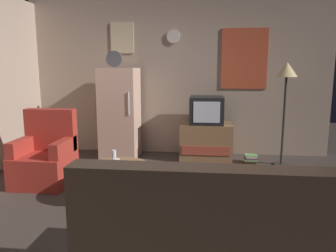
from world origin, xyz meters
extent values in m
plane|color=#3D332D|center=(0.00, 0.00, 0.00)|extent=(12.00, 12.00, 0.00)
cube|color=tan|center=(0.00, 2.45, 1.38)|extent=(5.20, 0.10, 2.76)
cube|color=#C64C2D|center=(1.14, 2.39, 1.65)|extent=(0.76, 0.02, 1.00)
cube|color=beige|center=(-0.94, 2.39, 2.01)|extent=(0.40, 0.02, 0.52)
cylinder|color=silver|center=(-0.05, 2.39, 2.02)|extent=(0.22, 0.03, 0.22)
cube|color=beige|center=(-0.91, 1.99, 0.75)|extent=(0.60, 0.60, 1.50)
cylinder|color=silver|center=(-0.69, 1.68, 0.95)|extent=(0.02, 0.02, 0.36)
cylinder|color=#4C4C51|center=(-0.96, 1.91, 1.64)|extent=(0.26, 0.04, 0.26)
cube|color=#8E6642|center=(0.53, 2.00, 0.30)|extent=(0.84, 0.52, 0.60)
cube|color=#AD4733|center=(0.53, 1.74, 0.21)|extent=(0.76, 0.01, 0.15)
cube|color=black|center=(0.53, 2.00, 0.82)|extent=(0.54, 0.50, 0.44)
cube|color=silver|center=(0.53, 1.75, 0.82)|extent=(0.41, 0.01, 0.33)
cylinder|color=#332D28|center=(1.71, 1.82, 0.01)|extent=(0.24, 0.24, 0.02)
cylinder|color=#332D28|center=(1.71, 1.82, 0.70)|extent=(0.04, 0.04, 1.40)
cone|color=#F2D18C|center=(1.71, 1.82, 1.48)|extent=(0.32, 0.32, 0.22)
cylinder|color=#8E6642|center=(-0.46, 0.13, 0.02)|extent=(0.72, 0.72, 0.04)
cylinder|color=#8E6642|center=(-0.46, 0.13, 0.22)|extent=(0.24, 0.24, 0.39)
cylinder|color=#8E6642|center=(-0.46, 0.13, 0.41)|extent=(0.72, 0.72, 0.04)
cylinder|color=silver|center=(-0.53, 0.22, 0.51)|extent=(0.05, 0.05, 0.15)
cylinder|color=silver|center=(-0.46, 0.08, 0.48)|extent=(0.08, 0.08, 0.09)
cylinder|color=tan|center=(-0.31, 0.01, 0.48)|extent=(0.08, 0.08, 0.09)
cube|color=#A52D23|center=(-1.57, 0.59, 0.20)|extent=(0.68, 0.68, 0.40)
cube|color=#A52D23|center=(-1.57, 0.85, 0.68)|extent=(0.68, 0.16, 0.56)
cube|color=#A52D23|center=(-1.85, 0.59, 0.50)|extent=(0.12, 0.60, 0.20)
cube|color=#A52D23|center=(-1.29, 0.59, 0.50)|extent=(0.12, 0.60, 0.20)
cube|color=#38281E|center=(0.50, -1.11, 0.20)|extent=(1.70, 0.80, 0.40)
cube|color=#38281E|center=(0.50, -1.41, 0.66)|extent=(1.70, 0.20, 0.52)
cube|color=#655151|center=(1.24, 1.85, 0.01)|extent=(0.17, 0.13, 0.02)
cube|color=olive|center=(1.24, 1.85, 0.04)|extent=(0.18, 0.14, 0.03)
cube|color=#87B068|center=(1.24, 1.85, 0.06)|extent=(0.21, 0.18, 0.02)
cube|color=#463837|center=(1.24, 1.85, 0.08)|extent=(0.20, 0.17, 0.02)
cube|color=#C6AAA4|center=(1.24, 1.85, 0.11)|extent=(0.17, 0.16, 0.03)
cube|color=#70AD63|center=(1.24, 1.85, 0.13)|extent=(0.19, 0.13, 0.02)
camera|label=1|loc=(0.49, -3.33, 1.52)|focal=35.14mm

